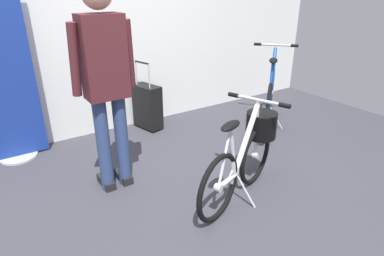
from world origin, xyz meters
name	(u,v)px	position (x,y,z in m)	size (l,w,h in m)	color
ground_plane	(197,206)	(0.00, 0.00, 0.00)	(6.45, 6.45, 0.00)	#38383F
back_wall	(99,14)	(0.00, 1.90, 1.34)	(6.45, 0.10, 2.67)	white
floor_banner_stand	(0,80)	(-1.07, 1.68, 0.81)	(0.60, 0.36, 1.80)	#B7B7BC
folding_bike_foreground	(247,151)	(0.46, -0.05, 0.39)	(1.09, 0.56, 0.81)	black
display_bike_left	(270,98)	(1.65, 0.84, 0.37)	(1.08, 0.95, 0.98)	black
visitor_near_wall	(106,79)	(-0.41, 0.64, 0.96)	(0.54, 0.28, 1.68)	navy
rolling_suitcase	(147,106)	(0.39, 1.63, 0.28)	(0.26, 0.39, 0.83)	black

